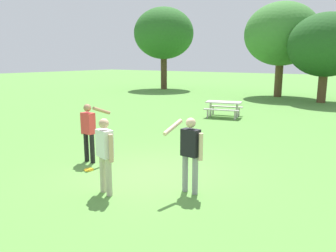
{
  "coord_description": "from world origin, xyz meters",
  "views": [
    {
      "loc": [
        4.93,
        -6.21,
        2.84
      ],
      "look_at": [
        -0.25,
        1.22,
        1.0
      ],
      "focal_mm": 35.47,
      "sensor_mm": 36.0,
      "label": 1
    }
  ],
  "objects_px": {
    "frisbee": "(89,170)",
    "person_bystander": "(105,151)",
    "person_thrower": "(89,128)",
    "picnic_table_near": "(224,106)",
    "person_catcher": "(190,150)",
    "tree_tall_left": "(164,34)",
    "tree_far_right": "(326,45)",
    "tree_broad_center": "(282,34)"
  },
  "relations": [
    {
      "from": "person_catcher",
      "to": "person_bystander",
      "type": "relative_size",
      "value": 1.0
    },
    {
      "from": "person_thrower",
      "to": "tree_tall_left",
      "type": "relative_size",
      "value": 0.22
    },
    {
      "from": "person_thrower",
      "to": "picnic_table_near",
      "type": "relative_size",
      "value": 0.82
    },
    {
      "from": "person_bystander",
      "to": "tree_tall_left",
      "type": "relative_size",
      "value": 0.22
    },
    {
      "from": "person_thrower",
      "to": "frisbee",
      "type": "distance_m",
      "value": 1.19
    },
    {
      "from": "person_bystander",
      "to": "tree_far_right",
      "type": "distance_m",
      "value": 19.19
    },
    {
      "from": "picnic_table_near",
      "to": "tree_tall_left",
      "type": "height_order",
      "value": "tree_tall_left"
    },
    {
      "from": "person_thrower",
      "to": "tree_far_right",
      "type": "bearing_deg",
      "value": 81.27
    },
    {
      "from": "person_thrower",
      "to": "picnic_table_near",
      "type": "distance_m",
      "value": 8.86
    },
    {
      "from": "frisbee",
      "to": "picnic_table_near",
      "type": "relative_size",
      "value": 0.13
    },
    {
      "from": "person_catcher",
      "to": "tree_tall_left",
      "type": "distance_m",
      "value": 25.42
    },
    {
      "from": "tree_tall_left",
      "to": "picnic_table_near",
      "type": "bearing_deg",
      "value": -43.63
    },
    {
      "from": "person_catcher",
      "to": "tree_broad_center",
      "type": "height_order",
      "value": "tree_broad_center"
    },
    {
      "from": "person_bystander",
      "to": "tree_far_right",
      "type": "height_order",
      "value": "tree_far_right"
    },
    {
      "from": "tree_far_right",
      "to": "picnic_table_near",
      "type": "bearing_deg",
      "value": -108.01
    },
    {
      "from": "person_thrower",
      "to": "person_bystander",
      "type": "bearing_deg",
      "value": -33.98
    },
    {
      "from": "tree_broad_center",
      "to": "picnic_table_near",
      "type": "bearing_deg",
      "value": -86.96
    },
    {
      "from": "person_thrower",
      "to": "frisbee",
      "type": "height_order",
      "value": "person_thrower"
    },
    {
      "from": "tree_far_right",
      "to": "tree_broad_center",
      "type": "bearing_deg",
      "value": 151.6
    },
    {
      "from": "person_thrower",
      "to": "frisbee",
      "type": "relative_size",
      "value": 6.51
    },
    {
      "from": "person_catcher",
      "to": "person_bystander",
      "type": "xyz_separation_m",
      "value": [
        -1.43,
        -1.07,
        -0.02
      ]
    },
    {
      "from": "person_bystander",
      "to": "tree_broad_center",
      "type": "bearing_deg",
      "value": 97.38
    },
    {
      "from": "person_catcher",
      "to": "tree_tall_left",
      "type": "relative_size",
      "value": 0.22
    },
    {
      "from": "tree_far_right",
      "to": "frisbee",
      "type": "bearing_deg",
      "value": -96.93
    },
    {
      "from": "frisbee",
      "to": "person_bystander",
      "type": "bearing_deg",
      "value": -29.24
    },
    {
      "from": "frisbee",
      "to": "tree_far_right",
      "type": "distance_m",
      "value": 18.66
    },
    {
      "from": "person_catcher",
      "to": "tree_far_right",
      "type": "relative_size",
      "value": 0.29
    },
    {
      "from": "tree_tall_left",
      "to": "tree_far_right",
      "type": "bearing_deg",
      "value": -8.51
    },
    {
      "from": "person_bystander",
      "to": "tree_broad_center",
      "type": "distance_m",
      "value": 21.33
    },
    {
      "from": "picnic_table_near",
      "to": "tree_broad_center",
      "type": "relative_size",
      "value": 0.29
    },
    {
      "from": "person_bystander",
      "to": "tree_broad_center",
      "type": "relative_size",
      "value": 0.24
    },
    {
      "from": "tree_tall_left",
      "to": "tree_broad_center",
      "type": "distance_m",
      "value": 10.93
    },
    {
      "from": "person_thrower",
      "to": "tree_far_right",
      "type": "height_order",
      "value": "tree_far_right"
    },
    {
      "from": "person_thrower",
      "to": "person_catcher",
      "type": "height_order",
      "value": "same"
    },
    {
      "from": "person_catcher",
      "to": "tree_far_right",
      "type": "xyz_separation_m",
      "value": [
        -0.7,
        17.91,
        2.74
      ]
    },
    {
      "from": "person_thrower",
      "to": "picnic_table_near",
      "type": "xyz_separation_m",
      "value": [
        -0.15,
        8.85,
        -0.4
      ]
    },
    {
      "from": "picnic_table_near",
      "to": "tree_broad_center",
      "type": "bearing_deg",
      "value": 93.04
    },
    {
      "from": "picnic_table_near",
      "to": "tree_broad_center",
      "type": "distance_m",
      "value": 11.41
    },
    {
      "from": "person_thrower",
      "to": "picnic_table_near",
      "type": "height_order",
      "value": "person_thrower"
    },
    {
      "from": "frisbee",
      "to": "tree_tall_left",
      "type": "relative_size",
      "value": 0.03
    },
    {
      "from": "picnic_table_near",
      "to": "tree_far_right",
      "type": "relative_size",
      "value": 0.35
    },
    {
      "from": "tree_far_right",
      "to": "person_bystander",
      "type": "bearing_deg",
      "value": -92.2
    }
  ]
}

